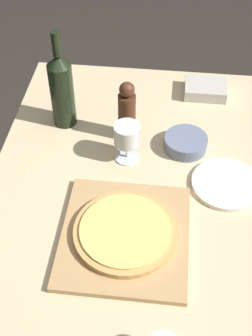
# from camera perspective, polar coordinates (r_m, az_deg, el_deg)

# --- Properties ---
(ground_plane) EXTENTS (12.00, 12.00, 0.00)m
(ground_plane) POSITION_cam_1_polar(r_m,az_deg,el_deg) (2.05, 0.25, -17.31)
(ground_plane) COLOR #2D2823
(dining_table) EXTENTS (0.87, 1.29, 0.77)m
(dining_table) POSITION_cam_1_polar(r_m,az_deg,el_deg) (1.48, 0.33, -5.82)
(dining_table) COLOR #CCB78E
(dining_table) RESTS_ON ground_plane
(cutting_board) EXTENTS (0.35, 0.37, 0.02)m
(cutting_board) POSITION_cam_1_polar(r_m,az_deg,el_deg) (1.29, -0.12, -8.29)
(cutting_board) COLOR tan
(cutting_board) RESTS_ON dining_table
(pizza) EXTENTS (0.28, 0.28, 0.02)m
(pizza) POSITION_cam_1_polar(r_m,az_deg,el_deg) (1.27, -0.12, -7.75)
(pizza) COLOR tan
(pizza) RESTS_ON cutting_board
(wine_bottle) EXTENTS (0.08, 0.08, 0.35)m
(wine_bottle) POSITION_cam_1_polar(r_m,az_deg,el_deg) (1.56, -7.85, 9.52)
(wine_bottle) COLOR black
(wine_bottle) RESTS_ON dining_table
(pepper_mill) EXTENTS (0.06, 0.06, 0.21)m
(pepper_mill) POSITION_cam_1_polar(r_m,az_deg,el_deg) (1.51, 0.10, 6.84)
(pepper_mill) COLOR #4C2819
(pepper_mill) RESTS_ON dining_table
(wine_glass) EXTENTS (0.08, 0.08, 0.13)m
(wine_glass) POSITION_cam_1_polar(r_m,az_deg,el_deg) (1.44, 0.13, 3.90)
(wine_glass) COLOR silver
(wine_glass) RESTS_ON dining_table
(small_bowl) EXTENTS (0.14, 0.14, 0.04)m
(small_bowl) POSITION_cam_1_polar(r_m,az_deg,el_deg) (1.53, 7.29, 3.06)
(small_bowl) COLOR slate
(small_bowl) RESTS_ON dining_table
(dinner_plate) EXTENTS (0.21, 0.21, 0.01)m
(dinner_plate) POSITION_cam_1_polar(r_m,az_deg,el_deg) (1.45, 12.11, -1.90)
(dinner_plate) COLOR silver
(dinner_plate) RESTS_ON dining_table
(food_container) EXTENTS (0.15, 0.12, 0.04)m
(food_container) POSITION_cam_1_polar(r_m,az_deg,el_deg) (1.76, 9.65, 9.47)
(food_container) COLOR #BCB7AD
(food_container) RESTS_ON dining_table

